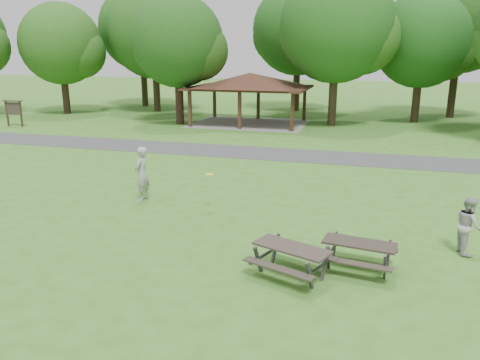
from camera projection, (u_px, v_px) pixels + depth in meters
The scene contains 17 objects.
ground at pixel (159, 266), 11.94m from camera, with size 160.00×160.00×0.00m, color #377120.
asphalt_path at pixel (274, 154), 24.91m from camera, with size 120.00×3.20×0.02m, color #3E3E41.
pavilion at pixel (250, 82), 34.42m from camera, with size 8.60×7.01×3.76m.
notice_board at pixel (13, 108), 33.59m from camera, with size 1.60×0.30×1.88m.
tree_row_b at pixel (62, 46), 39.64m from camera, with size 7.14×6.80×9.28m.
tree_row_c at pixel (155, 36), 40.78m from camera, with size 8.19×7.80×10.67m.
tree_row_d at pixel (179, 44), 33.64m from camera, with size 6.93×6.60×9.27m.
tree_row_e at pixel (338, 29), 32.75m from camera, with size 8.40×8.00×11.02m.
tree_row_f at pixel (423, 43), 34.65m from camera, with size 7.35×7.00×9.55m.
tree_deep_a at pixel (143, 31), 44.66m from camera, with size 8.40×8.00×11.38m.
tree_deep_b at pixel (299, 32), 41.20m from camera, with size 8.40×8.00×11.13m.
tree_deep_c at pixel (462, 23), 36.66m from camera, with size 8.82×8.40×11.90m.
picnic_table_middle at pixel (292, 254), 11.27m from camera, with size 2.25×2.04×0.80m.
picnic_table_far at pixel (359, 249), 11.61m from camera, with size 1.94×1.65×0.77m.
frisbee_in_flight at pixel (210, 174), 15.73m from camera, with size 0.34×0.34×0.02m.
frisbee_thrower at pixel (142, 174), 16.99m from camera, with size 0.73×0.48×1.99m, color #A0A0A3.
frisbee_catcher at pixel (468, 225), 12.55m from camera, with size 0.77×0.60×1.59m, color #AFAFB2.
Camera 1 is at (5.00, -9.92, 5.32)m, focal length 35.00 mm.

